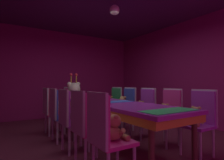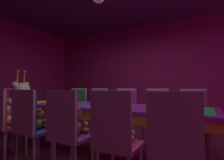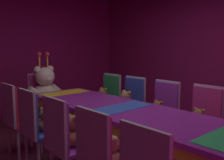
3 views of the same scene
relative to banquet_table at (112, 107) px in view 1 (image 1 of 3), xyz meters
name	(u,v)px [view 1 (image 1 of 3)]	position (x,y,z in m)	size (l,w,h in m)	color
ground_plane	(112,143)	(0.00, 0.00, -0.66)	(7.90, 7.90, 0.00)	#591E33
wall_back	(60,74)	(0.00, 3.20, 0.74)	(5.20, 0.12, 2.80)	#8C1959
wall_right	(197,71)	(2.60, 0.00, 0.74)	(0.12, 6.40, 2.80)	#8C1959
banquet_table	(112,107)	(0.00, 0.00, 0.00)	(0.90, 3.09, 0.75)	purple
chair_left_0	(103,129)	(-0.85, -1.16, -0.06)	(0.42, 0.41, 0.98)	#CC338C
teddy_left_0	(115,129)	(-0.71, -1.16, -0.07)	(0.24, 0.30, 0.29)	#9E7247
chair_left_1	(83,120)	(-0.84, -0.62, -0.06)	(0.42, 0.41, 0.98)	#CC338C
teddy_left_1	(93,121)	(-0.70, -0.62, -0.08)	(0.22, 0.29, 0.27)	tan
chair_left_2	(68,114)	(-0.84, -0.02, -0.06)	(0.42, 0.41, 0.98)	purple
teddy_left_2	(77,113)	(-0.69, -0.02, -0.06)	(0.27, 0.35, 0.33)	olive
chair_left_3	(57,109)	(-0.84, 0.59, -0.06)	(0.42, 0.41, 0.98)	#2D47B2
teddy_left_3	(65,110)	(-0.70, 0.59, -0.08)	(0.23, 0.30, 0.28)	brown
chair_left_4	(49,106)	(-0.84, 1.17, -0.06)	(0.42, 0.41, 0.98)	red
teddy_left_4	(56,107)	(-0.69, 1.17, -0.08)	(0.23, 0.29, 0.28)	beige
chair_right_0	(201,115)	(0.85, -1.20, -0.06)	(0.42, 0.41, 0.98)	purple
teddy_right_0	(196,117)	(0.71, -1.20, -0.08)	(0.23, 0.29, 0.28)	#9E7247
chair_right_1	(170,110)	(0.85, -0.60, -0.06)	(0.42, 0.41, 0.98)	#CC338C
teddy_right_1	(165,112)	(0.71, -0.60, -0.08)	(0.22, 0.28, 0.27)	olive
chair_right_2	(146,107)	(0.82, 0.00, -0.06)	(0.42, 0.41, 0.98)	purple
teddy_right_2	(141,108)	(0.68, 0.00, -0.08)	(0.22, 0.29, 0.27)	brown
chair_right_3	(128,104)	(0.82, 0.62, -0.06)	(0.42, 0.41, 0.98)	#2D47B2
teddy_right_3	(122,104)	(0.68, 0.62, -0.06)	(0.27, 0.35, 0.33)	#9E7247
chair_right_4	(115,102)	(0.81, 1.17, -0.06)	(0.42, 0.41, 0.98)	#268C4C
teddy_right_4	(110,103)	(0.67, 1.17, -0.07)	(0.25, 0.32, 0.31)	olive
throne_chair	(72,101)	(0.00, 2.09, -0.06)	(0.41, 0.42, 0.98)	#CC338C
king_teddy_bear	(74,96)	(0.00, 1.92, 0.09)	(0.70, 0.55, 0.90)	silver
pendant_light	(115,10)	(0.19, 0.21, 1.89)	(0.20, 0.20, 0.20)	white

